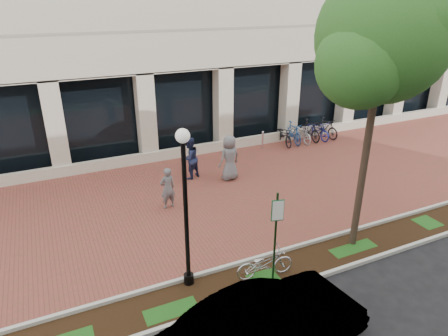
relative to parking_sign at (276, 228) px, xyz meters
name	(u,v)px	position (x,y,z in m)	size (l,w,h in m)	color
ground	(229,192)	(1.25, 5.54, -1.73)	(120.00, 120.00, 0.00)	black
brick_plaza	(229,192)	(1.25, 5.54, -1.73)	(40.00, 9.00, 0.01)	brown
planting_strip	(304,263)	(1.25, 0.29, -1.73)	(40.00, 1.50, 0.01)	black
curb_plaza_side	(290,249)	(1.25, 1.04, -1.67)	(40.00, 0.12, 0.12)	#B3B4A9
curb_street_side	(319,276)	(1.25, -0.46, -1.67)	(40.00, 0.12, 0.12)	#B3B4A9
parking_sign	(276,228)	(0.00, 0.00, 0.00)	(0.34, 0.07, 2.77)	#133616
lamppost	(186,203)	(-2.19, 0.89, 0.82)	(0.36, 0.36, 4.52)	black
street_tree	(383,45)	(3.38, 0.55, 4.47)	(4.31, 3.59, 8.23)	#413125
locked_bicycle	(265,263)	(-0.12, 0.27, -1.29)	(0.59, 1.69, 0.89)	#B9B9BD
pedestrian_left	(168,188)	(-1.37, 5.32, -0.92)	(0.59, 0.39, 1.62)	slate
pedestrian_mid	(190,158)	(0.31, 7.49, -0.80)	(0.91, 0.71, 1.87)	#1B2345
pedestrian_right	(230,158)	(1.82, 6.66, -0.73)	(0.98, 0.64, 2.00)	slate
bollard	(262,140)	(4.99, 9.30, -1.23)	(0.12, 0.12, 1.00)	silver
bike_rack_cluster	(305,131)	(7.77, 9.48, -1.19)	(3.60, 2.03, 1.14)	black
sedan_near_curb	(267,329)	(-1.50, -2.14, -0.95)	(1.67, 4.78, 1.57)	#ADADB1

